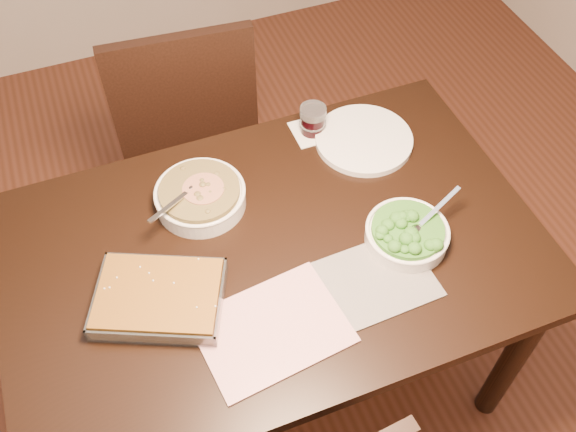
% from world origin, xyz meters
% --- Properties ---
extents(ground, '(4.00, 4.00, 0.00)m').
position_xyz_m(ground, '(0.00, 0.00, 0.00)').
color(ground, '#462214').
rests_on(ground, ground).
extents(table, '(1.40, 0.90, 0.75)m').
position_xyz_m(table, '(0.00, 0.00, 0.65)').
color(table, black).
rests_on(table, ground).
extents(magazine_a, '(0.37, 0.29, 0.01)m').
position_xyz_m(magazine_a, '(-0.09, -0.23, 0.75)').
color(magazine_a, '#AC3150').
rests_on(magazine_a, table).
extents(magazine_b, '(0.32, 0.23, 0.01)m').
position_xyz_m(magazine_b, '(0.19, -0.19, 0.75)').
color(magazine_b, '#222329').
rests_on(magazine_b, table).
extents(coaster, '(0.12, 0.12, 0.00)m').
position_xyz_m(coaster, '(0.26, 0.36, 0.75)').
color(coaster, white).
rests_on(coaster, table).
extents(stew_bowl, '(0.25, 0.25, 0.09)m').
position_xyz_m(stew_bowl, '(-0.13, 0.21, 0.78)').
color(stew_bowl, white).
rests_on(stew_bowl, table).
extents(broccoli_bowl, '(0.24, 0.22, 0.09)m').
position_xyz_m(broccoli_bowl, '(0.33, -0.11, 0.78)').
color(broccoli_bowl, white).
rests_on(broccoli_bowl, table).
extents(baking_dish, '(0.37, 0.33, 0.05)m').
position_xyz_m(baking_dish, '(-0.31, -0.06, 0.78)').
color(baking_dish, silver).
rests_on(baking_dish, table).
extents(wine_tumbler, '(0.08, 0.08, 0.09)m').
position_xyz_m(wine_tumbler, '(0.26, 0.36, 0.80)').
color(wine_tumbler, black).
rests_on(wine_tumbler, coaster).
extents(dinner_plate, '(0.29, 0.29, 0.02)m').
position_xyz_m(dinner_plate, '(0.39, 0.26, 0.76)').
color(dinner_plate, white).
rests_on(dinner_plate, table).
extents(chair_far, '(0.50, 0.50, 0.99)m').
position_xyz_m(chair_far, '(-0.05, 0.77, 0.55)').
color(chair_far, black).
rests_on(chair_far, ground).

